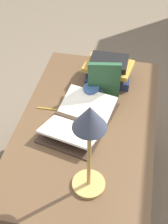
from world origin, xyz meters
The scene contains 8 objects.
ground_plane centered at (0.00, 0.00, 0.00)m, with size 12.00×12.00×0.00m, color #70604C.
reading_desk centered at (0.00, 0.00, 0.64)m, with size 1.29×0.75×0.75m.
open_book centered at (0.01, -0.04, 0.77)m, with size 0.52×0.41×0.07m.
book_stack_tall centered at (-0.40, 0.06, 0.82)m, with size 0.24×0.32×0.15m.
book_standing_upright centered at (-0.24, 0.05, 0.87)m, with size 0.06×0.19×0.23m.
reading_lamp centered at (0.40, 0.08, 1.11)m, with size 0.15×0.15×0.49m.
coffee_mug centered at (-0.21, -0.02, 0.79)m, with size 0.09×0.12×0.08m.
pencil centered at (-0.06, -0.23, 0.75)m, with size 0.01×0.16×0.01m.
Camera 1 is at (1.20, 0.22, 1.99)m, focal length 50.00 mm.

